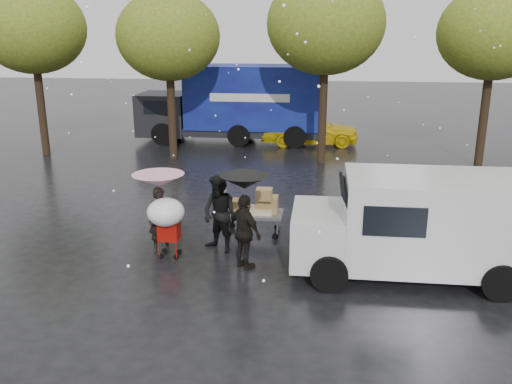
# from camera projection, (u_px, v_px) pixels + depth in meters

# --- Properties ---
(ground) EXTENTS (90.00, 90.00, 0.00)m
(ground) POSITION_uv_depth(u_px,v_px,m) (208.00, 262.00, 12.29)
(ground) COLOR black
(ground) RESTS_ON ground
(person_pink) EXTENTS (0.67, 0.55, 1.57)m
(person_pink) POSITION_uv_depth(u_px,v_px,m) (161.00, 220.00, 12.67)
(person_pink) COLOR black
(person_pink) RESTS_ON ground
(person_middle) EXTENTS (1.12, 1.05, 1.84)m
(person_middle) POSITION_uv_depth(u_px,v_px,m) (220.00, 214.00, 12.67)
(person_middle) COLOR black
(person_middle) RESTS_ON ground
(person_black) EXTENTS (1.01, 0.97, 1.69)m
(person_black) POSITION_uv_depth(u_px,v_px,m) (245.00, 232.00, 11.76)
(person_black) COLOR black
(person_black) RESTS_ON ground
(umbrella_pink) EXTENTS (1.20, 1.20, 1.90)m
(umbrella_pink) POSITION_uv_depth(u_px,v_px,m) (158.00, 180.00, 12.39)
(umbrella_pink) COLOR #4C4C4C
(umbrella_pink) RESTS_ON ground
(umbrella_black) EXTENTS (1.06, 1.06, 2.13)m
(umbrella_black) POSITION_uv_depth(u_px,v_px,m) (244.00, 182.00, 11.43)
(umbrella_black) COLOR #4C4C4C
(umbrella_black) RESTS_ON ground
(vendor_cart) EXTENTS (1.52, 0.80, 1.27)m
(vendor_cart) POSITION_uv_depth(u_px,v_px,m) (256.00, 207.00, 13.76)
(vendor_cart) COLOR slate
(vendor_cart) RESTS_ON ground
(shopping_cart) EXTENTS (0.84, 0.84, 1.46)m
(shopping_cart) POSITION_uv_depth(u_px,v_px,m) (166.00, 215.00, 12.15)
(shopping_cart) COLOR #A61009
(shopping_cart) RESTS_ON ground
(white_van) EXTENTS (4.91, 2.18, 2.20)m
(white_van) POSITION_uv_depth(u_px,v_px,m) (417.00, 224.00, 11.32)
(white_van) COLOR silver
(white_van) RESTS_ON ground
(blue_truck) EXTENTS (8.30, 2.60, 3.50)m
(blue_truck) POSITION_uv_depth(u_px,v_px,m) (235.00, 104.00, 24.89)
(blue_truck) COLOR #0F0C60
(blue_truck) RESTS_ON ground
(box_ground_near) EXTENTS (0.55, 0.50, 0.40)m
(box_ground_near) POSITION_uv_depth(u_px,v_px,m) (325.00, 238.00, 13.18)
(box_ground_near) COLOR olive
(box_ground_near) RESTS_ON ground
(box_ground_far) EXTENTS (0.51, 0.43, 0.34)m
(box_ground_far) POSITION_uv_depth(u_px,v_px,m) (325.00, 254.00, 12.29)
(box_ground_far) COLOR olive
(box_ground_far) RESTS_ON ground
(yellow_taxi) EXTENTS (4.45, 1.97, 1.49)m
(yellow_taxi) POSITION_uv_depth(u_px,v_px,m) (310.00, 128.00, 24.49)
(yellow_taxi) COLOR yellow
(yellow_taxi) RESTS_ON ground
(tree_row) EXTENTS (21.60, 4.40, 7.12)m
(tree_row) POSITION_uv_depth(u_px,v_px,m) (246.00, 30.00, 20.39)
(tree_row) COLOR black
(tree_row) RESTS_ON ground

